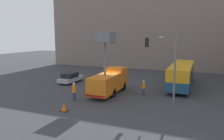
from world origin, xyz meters
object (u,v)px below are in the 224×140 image
city_bus (182,73)px  parked_car_curbside (71,78)px  utility_truck (109,80)px  road_worker_near_truck (74,91)px  traffic_cone_near_truck (64,107)px  road_worker_directing (144,88)px  traffic_light_pole (165,59)px

city_bus → parked_car_curbside: bearing=101.6°
utility_truck → parked_car_curbside: utility_truck is taller
utility_truck → city_bus: bearing=43.6°
utility_truck → city_bus: utility_truck is taller
city_bus → road_worker_near_truck: city_bus is taller
traffic_cone_near_truck → road_worker_near_truck: bearing=106.0°
road_worker_directing → parked_car_curbside: road_worker_directing is taller
city_bus → road_worker_directing: bearing=148.6°
traffic_light_pole → utility_truck: bearing=165.0°
city_bus → road_worker_directing: 7.28m
road_worker_near_truck → road_worker_directing: 7.76m
parked_car_curbside → road_worker_near_truck: bearing=-54.7°
traffic_cone_near_truck → road_worker_directing: bearing=56.0°
road_worker_directing → parked_car_curbside: 11.71m
traffic_light_pole → parked_car_curbside: bearing=159.6°
parked_car_curbside → city_bus: bearing=13.6°
traffic_light_pole → traffic_cone_near_truck: 10.40m
city_bus → parked_car_curbside: size_ratio=2.72×
traffic_cone_near_truck → city_bus: bearing=58.0°
road_worker_directing → parked_car_curbside: size_ratio=0.41×
city_bus → traffic_light_pole: bearing=172.3°
utility_truck → traffic_light_pole: 7.38m
road_worker_near_truck → road_worker_directing: (6.18, 4.68, -0.09)m
traffic_light_pole → parked_car_curbside: 15.48m
utility_truck → road_worker_directing: (3.88, 0.80, -0.71)m
traffic_light_pole → parked_car_curbside: size_ratio=1.59×
road_worker_near_truck → parked_car_curbside: bearing=107.9°
parked_car_curbside → traffic_light_pole: bearing=-20.4°
city_bus → road_worker_directing: city_bus is taller
road_worker_near_truck → city_bus: bearing=31.0°
road_worker_near_truck → road_worker_directing: size_ratio=1.09×
traffic_light_pole → traffic_cone_near_truck: (-7.95, -5.27, -4.14)m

